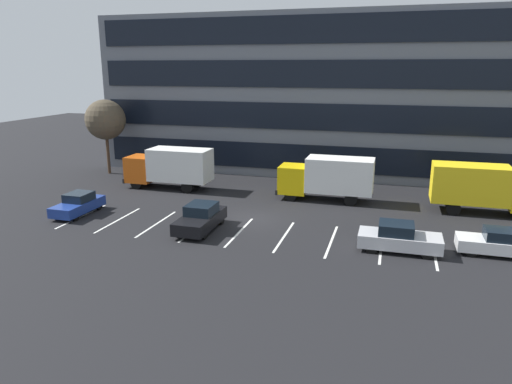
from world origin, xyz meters
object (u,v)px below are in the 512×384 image
(box_truck_orange, at_px, (170,166))
(bare_tree, at_px, (105,120))
(sedan_black, at_px, (201,218))
(sedan_white, at_px, (497,243))
(sedan_silver, at_px, (399,238))
(box_truck_yellow, at_px, (328,177))
(box_truck_yellow_all, at_px, (484,187))
(sedan_navy, at_px, (78,204))

(box_truck_orange, height_order, bare_tree, bare_tree)
(sedan_black, height_order, sedan_white, sedan_black)
(box_truck_orange, xyz_separation_m, sedan_white, (23.16, -8.13, -1.21))
(box_truck_orange, distance_m, sedan_silver, 20.26)
(box_truck_yellow, xyz_separation_m, sedan_silver, (5.19, -9.04, -1.10))
(box_truck_orange, xyz_separation_m, box_truck_yellow_all, (23.55, -0.31, -0.01))
(box_truck_yellow_all, relative_size, sedan_black, 1.59)
(sedan_white, bearing_deg, sedan_black, -177.55)
(sedan_white, xyz_separation_m, bare_tree, (-31.36, 11.81, 4.36))
(sedan_navy, bearing_deg, sedan_silver, -2.38)
(box_truck_orange, xyz_separation_m, sedan_black, (6.38, -8.85, -1.12))
(box_truck_orange, height_order, sedan_navy, box_truck_orange)
(sedan_white, bearing_deg, box_truck_orange, 160.65)
(box_truck_yellow_all, relative_size, sedan_white, 1.80)
(sedan_black, bearing_deg, box_truck_orange, 125.78)
(box_truck_yellow_all, height_order, sedan_navy, box_truck_yellow_all)
(sedan_silver, xyz_separation_m, sedan_navy, (-21.02, 0.87, -0.06))
(sedan_silver, distance_m, sedan_black, 11.72)
(sedan_silver, bearing_deg, sedan_white, 10.17)
(bare_tree, bearing_deg, sedan_black, -40.67)
(box_truck_orange, height_order, box_truck_yellow_all, box_truck_orange)
(sedan_silver, height_order, sedan_white, sedan_silver)
(sedan_white, bearing_deg, sedan_navy, -179.93)
(sedan_white, bearing_deg, box_truck_yellow_all, 87.10)
(box_truck_yellow, bearing_deg, box_truck_yellow_all, -1.68)
(box_truck_yellow_all, distance_m, sedan_silver, 10.36)
(box_truck_yellow_all, height_order, sedan_white, box_truck_yellow_all)
(sedan_silver, bearing_deg, box_truck_orange, 153.46)
(sedan_silver, relative_size, sedan_black, 0.98)
(sedan_silver, distance_m, sedan_navy, 21.03)
(box_truck_orange, distance_m, sedan_navy, 8.75)
(box_truck_orange, relative_size, sedan_black, 1.60)
(bare_tree, bearing_deg, box_truck_yellow, -9.87)
(sedan_black, distance_m, sedan_white, 16.80)
(sedan_black, xyz_separation_m, bare_tree, (-14.58, 12.52, 4.27))
(sedan_silver, height_order, sedan_black, sedan_black)
(sedan_silver, relative_size, sedan_navy, 1.08)
(box_truck_yellow, bearing_deg, box_truck_orange, -179.99)
(sedan_silver, distance_m, sedan_white, 5.14)
(box_truck_yellow_all, distance_m, sedan_navy, 27.64)
(box_truck_orange, relative_size, sedan_silver, 1.64)
(box_truck_yellow_all, bearing_deg, bare_tree, 172.85)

